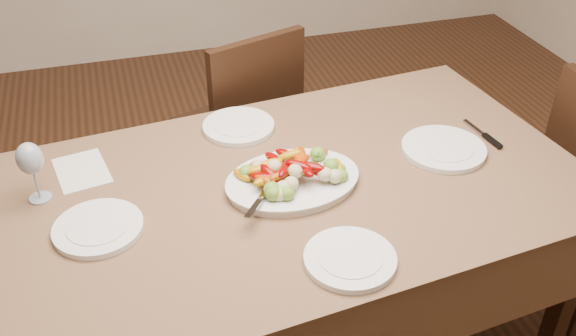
{
  "coord_description": "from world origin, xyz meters",
  "views": [
    {
      "loc": [
        -0.49,
        -1.24,
        1.92
      ],
      "look_at": [
        -0.04,
        0.27,
        0.82
      ],
      "focal_mm": 40.0,
      "sensor_mm": 36.0,
      "label": 1
    }
  ],
  "objects_px": {
    "chair_far": "(235,127)",
    "wine_glass": "(33,171)",
    "dining_table": "(288,275)",
    "plate_right": "(444,149)",
    "plate_near": "(350,259)",
    "plate_far": "(239,127)",
    "plate_left": "(98,228)",
    "serving_platter": "(293,182)"
  },
  "relations": [
    {
      "from": "serving_platter",
      "to": "plate_far",
      "type": "bearing_deg",
      "value": 102.59
    },
    {
      "from": "plate_near",
      "to": "wine_glass",
      "type": "xyz_separation_m",
      "value": [
        -0.78,
        0.51,
        0.09
      ]
    },
    {
      "from": "serving_platter",
      "to": "wine_glass",
      "type": "bearing_deg",
      "value": 168.47
    },
    {
      "from": "serving_platter",
      "to": "plate_far",
      "type": "height_order",
      "value": "serving_platter"
    },
    {
      "from": "plate_near",
      "to": "wine_glass",
      "type": "relative_size",
      "value": 1.19
    },
    {
      "from": "plate_far",
      "to": "dining_table",
      "type": "bearing_deg",
      "value": -78.99
    },
    {
      "from": "dining_table",
      "to": "plate_right",
      "type": "height_order",
      "value": "plate_right"
    },
    {
      "from": "dining_table",
      "to": "plate_near",
      "type": "relative_size",
      "value": 7.54
    },
    {
      "from": "plate_left",
      "to": "plate_near",
      "type": "distance_m",
      "value": 0.7
    },
    {
      "from": "plate_far",
      "to": "serving_platter",
      "type": "bearing_deg",
      "value": -77.41
    },
    {
      "from": "chair_far",
      "to": "serving_platter",
      "type": "bearing_deg",
      "value": 71.12
    },
    {
      "from": "dining_table",
      "to": "plate_right",
      "type": "xyz_separation_m",
      "value": [
        0.54,
        0.03,
        0.39
      ]
    },
    {
      "from": "plate_far",
      "to": "wine_glass",
      "type": "xyz_separation_m",
      "value": [
        -0.65,
        -0.22,
        0.09
      ]
    },
    {
      "from": "plate_left",
      "to": "wine_glass",
      "type": "relative_size",
      "value": 1.21
    },
    {
      "from": "dining_table",
      "to": "wine_glass",
      "type": "height_order",
      "value": "wine_glass"
    },
    {
      "from": "chair_far",
      "to": "plate_far",
      "type": "xyz_separation_m",
      "value": [
        -0.08,
        -0.48,
        0.29
      ]
    },
    {
      "from": "plate_left",
      "to": "plate_far",
      "type": "height_order",
      "value": "same"
    },
    {
      "from": "plate_right",
      "to": "chair_far",
      "type": "bearing_deg",
      "value": 123.14
    },
    {
      "from": "serving_platter",
      "to": "plate_right",
      "type": "relative_size",
      "value": 1.47
    },
    {
      "from": "chair_far",
      "to": "wine_glass",
      "type": "relative_size",
      "value": 4.64
    },
    {
      "from": "plate_left",
      "to": "wine_glass",
      "type": "xyz_separation_m",
      "value": [
        -0.16,
        0.2,
        0.09
      ]
    },
    {
      "from": "chair_far",
      "to": "plate_right",
      "type": "distance_m",
      "value": 1.01
    },
    {
      "from": "dining_table",
      "to": "chair_far",
      "type": "height_order",
      "value": "chair_far"
    },
    {
      "from": "chair_far",
      "to": "wine_glass",
      "type": "height_order",
      "value": "wine_glass"
    },
    {
      "from": "chair_far",
      "to": "plate_left",
      "type": "relative_size",
      "value": 3.83
    },
    {
      "from": "plate_right",
      "to": "plate_near",
      "type": "xyz_separation_m",
      "value": [
        -0.49,
        -0.4,
        0.0
      ]
    },
    {
      "from": "plate_left",
      "to": "plate_near",
      "type": "height_order",
      "value": "same"
    },
    {
      "from": "serving_platter",
      "to": "plate_left",
      "type": "xyz_separation_m",
      "value": [
        -0.58,
        -0.05,
        -0.0
      ]
    },
    {
      "from": "plate_right",
      "to": "plate_far",
      "type": "bearing_deg",
      "value": 151.63
    },
    {
      "from": "dining_table",
      "to": "plate_right",
      "type": "bearing_deg",
      "value": 3.36
    },
    {
      "from": "dining_table",
      "to": "plate_far",
      "type": "xyz_separation_m",
      "value": [
        -0.07,
        0.36,
        0.39
      ]
    },
    {
      "from": "serving_platter",
      "to": "plate_left",
      "type": "distance_m",
      "value": 0.58
    },
    {
      "from": "chair_far",
      "to": "plate_left",
      "type": "xyz_separation_m",
      "value": [
        -0.58,
        -0.9,
        0.29
      ]
    },
    {
      "from": "chair_far",
      "to": "plate_left",
      "type": "height_order",
      "value": "chair_far"
    },
    {
      "from": "serving_platter",
      "to": "plate_near",
      "type": "relative_size",
      "value": 1.66
    },
    {
      "from": "chair_far",
      "to": "wine_glass",
      "type": "distance_m",
      "value": 1.09
    },
    {
      "from": "chair_far",
      "to": "serving_platter",
      "type": "xyz_separation_m",
      "value": [
        -0.0,
        -0.85,
        0.3
      ]
    },
    {
      "from": "wine_glass",
      "to": "plate_far",
      "type": "bearing_deg",
      "value": 18.77
    },
    {
      "from": "plate_left",
      "to": "chair_far",
      "type": "bearing_deg",
      "value": 57.27
    },
    {
      "from": "dining_table",
      "to": "plate_near",
      "type": "bearing_deg",
      "value": -81.21
    },
    {
      "from": "dining_table",
      "to": "chair_far",
      "type": "distance_m",
      "value": 0.85
    },
    {
      "from": "plate_right",
      "to": "dining_table",
      "type": "bearing_deg",
      "value": -176.64
    }
  ]
}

